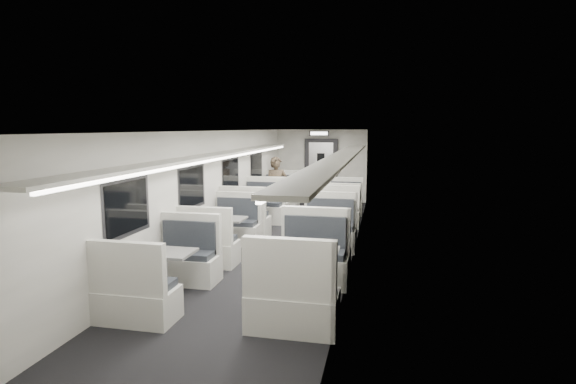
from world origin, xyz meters
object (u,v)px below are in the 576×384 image
at_px(booth_left_b, 255,213).
at_px(booth_right_a, 343,207).
at_px(booth_left_c, 224,235).
at_px(booth_right_c, 324,241).
at_px(booth_right_b, 337,218).
at_px(booth_left_a, 274,201).
at_px(passenger, 277,189).
at_px(booth_right_d, 305,276).
at_px(exit_sign, 319,133).
at_px(vestibule_door, 321,171).
at_px(booth_left_d, 165,275).

xyz_separation_m(booth_left_b, booth_right_a, (2.00, 1.60, -0.04)).
bearing_deg(booth_left_c, booth_right_c, -3.69).
distance_m(booth_right_b, booth_right_c, 2.27).
distance_m(booth_left_a, booth_right_c, 4.74).
bearing_deg(booth_right_c, booth_left_c, 176.31).
distance_m(booth_left_b, booth_left_c, 2.17).
relative_size(booth_right_a, passenger, 1.16).
height_order(booth_right_d, exit_sign, exit_sign).
xyz_separation_m(booth_right_d, passenger, (-1.74, 5.57, 0.45)).
bearing_deg(passenger, booth_left_c, -116.94).
xyz_separation_m(booth_left_c, vestibule_door, (1.00, 6.60, 0.67)).
xyz_separation_m(booth_left_a, booth_right_d, (2.00, -6.37, 0.01)).
xyz_separation_m(booth_left_d, booth_right_a, (2.00, 6.22, -0.01)).
bearing_deg(booth_right_a, booth_left_d, -107.82).
distance_m(booth_right_b, exit_sign, 4.52).
xyz_separation_m(booth_left_a, booth_right_c, (2.00, -4.30, -0.00)).
bearing_deg(booth_right_d, booth_right_c, 90.00).
height_order(booth_left_a, booth_right_b, booth_left_a).
bearing_deg(booth_right_c, booth_left_a, 114.95).
relative_size(booth_right_b, booth_right_c, 0.92).
distance_m(booth_right_a, booth_right_b, 1.63).
bearing_deg(booth_right_c, passenger, 116.38).
bearing_deg(booth_left_b, booth_left_d, -90.00).
bearing_deg(booth_right_c, booth_right_b, 90.00).
relative_size(booth_right_b, exit_sign, 3.25).
bearing_deg(booth_left_a, passenger, -71.68).
bearing_deg(vestibule_door, booth_right_a, -70.55).
distance_m(booth_right_d, passenger, 5.85).
distance_m(booth_right_b, vestibule_door, 4.62).
bearing_deg(booth_right_b, vestibule_door, 102.64).
height_order(booth_left_a, booth_right_d, booth_right_d).
distance_m(booth_right_d, exit_sign, 8.58).
distance_m(booth_left_b, exit_sign, 4.48).
xyz_separation_m(booth_right_c, passenger, (-1.74, 3.50, 0.46)).
bearing_deg(booth_left_c, booth_right_d, -47.69).
bearing_deg(booth_right_a, booth_right_c, -90.00).
xyz_separation_m(booth_left_b, booth_right_d, (2.00, -4.37, 0.01)).
height_order(booth_left_d, booth_right_c, booth_right_c).
distance_m(booth_left_c, booth_right_b, 2.93).
relative_size(booth_right_b, booth_right_d, 0.89).
bearing_deg(booth_left_c, exit_sign, 80.72).
distance_m(booth_right_c, exit_sign, 6.60).
bearing_deg(booth_left_a, vestibule_door, 67.68).
distance_m(booth_right_a, booth_right_c, 3.90).
xyz_separation_m(booth_right_a, booth_right_b, (0.00, -1.63, 0.01)).
xyz_separation_m(booth_right_a, passenger, (-1.74, -0.40, 0.50)).
height_order(booth_left_a, booth_left_b, booth_left_b).
bearing_deg(passenger, vestibule_door, 54.74).
distance_m(booth_right_c, vestibule_door, 6.84).
xyz_separation_m(booth_right_a, vestibule_door, (-1.00, 2.83, 0.69)).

